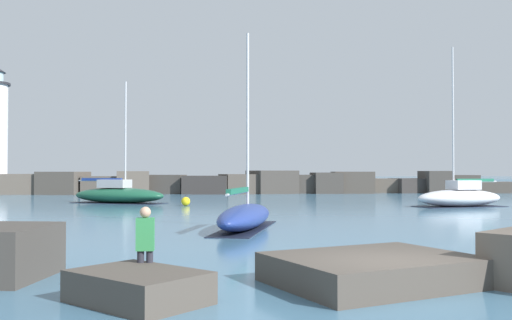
# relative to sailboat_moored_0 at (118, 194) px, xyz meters

# --- Properties ---
(ground_plane) EXTENTS (600.00, 600.00, 0.00)m
(ground_plane) POSITION_rel_sailboat_moored_0_xyz_m (10.29, -34.03, -0.69)
(ground_plane) COLOR teal
(open_sea_beyond) EXTENTS (400.00, 116.00, 0.01)m
(open_sea_beyond) POSITION_rel_sailboat_moored_0_xyz_m (10.29, 79.24, -0.68)
(open_sea_beyond) COLOR #386684
(open_sea_beyond) RESTS_ON ground
(breakwater_jetty) EXTENTS (63.73, 6.75, 2.59)m
(breakwater_jetty) POSITION_rel_sailboat_moored_0_xyz_m (10.49, 19.29, 0.40)
(breakwater_jetty) COLOR #383330
(breakwater_jetty) RESTS_ON ground
(foreground_rocks) EXTENTS (15.12, 5.52, 1.19)m
(foreground_rocks) POSITION_rel_sailboat_moored_0_xyz_m (9.41, -33.15, -0.22)
(foreground_rocks) COLOR #4C443D
(foreground_rocks) RESTS_ON ground
(sailboat_moored_0) EXTENTS (8.10, 5.50, 9.44)m
(sailboat_moored_0) POSITION_rel_sailboat_moored_0_xyz_m (0.00, 0.00, 0.00)
(sailboat_moored_0) COLOR #195138
(sailboat_moored_0) RESTS_ON ground
(sailboat_moored_1) EXTENTS (6.99, 3.88, 11.16)m
(sailboat_moored_1) POSITION_rel_sailboat_moored_0_xyz_m (24.42, -6.87, 0.02)
(sailboat_moored_1) COLOR white
(sailboat_moored_1) RESTS_ON ground
(sailboat_moored_3) EXTENTS (3.65, 7.82, 8.51)m
(sailboat_moored_3) POSITION_rel_sailboat_moored_0_xyz_m (8.29, -20.91, -0.14)
(sailboat_moored_3) COLOR navy
(sailboat_moored_3) RESTS_ON ground
(mooring_buoy_orange_near) EXTENTS (0.63, 0.63, 0.83)m
(mooring_buoy_orange_near) POSITION_rel_sailboat_moored_0_xyz_m (5.31, -3.92, -0.37)
(mooring_buoy_orange_near) COLOR yellow
(mooring_buoy_orange_near) RESTS_ON ground
(person_on_rocks) EXTENTS (0.36, 0.23, 1.72)m
(person_on_rocks) POSITION_rel_sailboat_moored_0_xyz_m (5.30, -33.45, 0.28)
(person_on_rocks) COLOR #282833
(person_on_rocks) RESTS_ON ground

